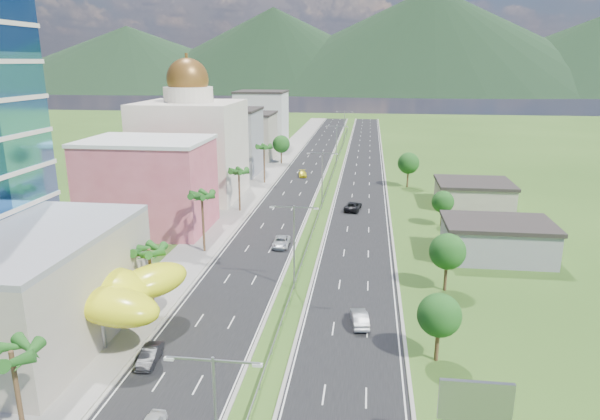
% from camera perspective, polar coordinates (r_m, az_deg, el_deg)
% --- Properties ---
extents(ground, '(500.00, 500.00, 0.00)m').
position_cam_1_polar(ground, '(60.03, -1.97, -12.23)').
color(ground, '#2D5119').
rests_on(ground, ground).
extents(road_left, '(11.00, 260.00, 0.04)m').
position_cam_1_polar(road_left, '(146.00, 0.80, 4.54)').
color(road_left, black).
rests_on(road_left, ground).
extents(road_right, '(11.00, 260.00, 0.04)m').
position_cam_1_polar(road_right, '(145.10, 6.71, 4.36)').
color(road_right, black).
rests_on(road_right, ground).
extents(sidewalk_left, '(7.00, 260.00, 0.12)m').
position_cam_1_polar(sidewalk_left, '(147.36, -2.89, 4.64)').
color(sidewalk_left, gray).
rests_on(sidewalk_left, ground).
extents(median_guardrail, '(0.10, 216.06, 0.76)m').
position_cam_1_polar(median_guardrail, '(127.64, 3.22, 3.17)').
color(median_guardrail, gray).
rests_on(median_guardrail, ground).
extents(streetlight_median_a, '(6.04, 0.25, 11.00)m').
position_cam_1_polar(streetlight_median_a, '(35.75, -8.99, -21.12)').
color(streetlight_median_a, gray).
rests_on(streetlight_median_a, ground).
extents(streetlight_median_b, '(6.04, 0.25, 11.00)m').
position_cam_1_polar(streetlight_median_b, '(66.47, -0.64, -3.06)').
color(streetlight_median_b, gray).
rests_on(streetlight_median_b, ground).
extents(streetlight_median_c, '(6.04, 0.25, 11.00)m').
position_cam_1_polar(streetlight_median_c, '(104.92, 2.39, 3.89)').
color(streetlight_median_c, gray).
rests_on(streetlight_median_c, ground).
extents(streetlight_median_d, '(6.04, 0.25, 11.00)m').
position_cam_1_polar(streetlight_median_d, '(149.15, 3.92, 7.36)').
color(streetlight_median_d, gray).
rests_on(streetlight_median_d, ground).
extents(streetlight_median_e, '(6.04, 0.25, 11.00)m').
position_cam_1_polar(streetlight_median_e, '(193.74, 4.75, 9.24)').
color(streetlight_median_e, gray).
rests_on(streetlight_median_e, ground).
extents(lime_canopy, '(18.00, 15.00, 7.40)m').
position_cam_1_polar(lime_canopy, '(60.80, -21.80, -7.84)').
color(lime_canopy, yellow).
rests_on(lime_canopy, ground).
extents(pink_shophouse, '(20.00, 15.00, 15.00)m').
position_cam_1_polar(pink_shophouse, '(94.29, -15.84, 2.43)').
color(pink_shophouse, '#C3505F').
rests_on(pink_shophouse, ground).
extents(domed_building, '(20.00, 20.00, 28.70)m').
position_cam_1_polar(domed_building, '(114.71, -11.54, 6.93)').
color(domed_building, beige).
rests_on(domed_building, ground).
extents(midrise_grey, '(16.00, 15.00, 16.00)m').
position_cam_1_polar(midrise_grey, '(138.57, -7.77, 7.15)').
color(midrise_grey, gray).
rests_on(midrise_grey, ground).
extents(midrise_beige, '(16.00, 15.00, 13.00)m').
position_cam_1_polar(midrise_beige, '(159.91, -5.72, 7.78)').
color(midrise_beige, '#A09484').
rests_on(midrise_beige, ground).
extents(midrise_white, '(16.00, 15.00, 18.00)m').
position_cam_1_polar(midrise_white, '(181.94, -4.11, 9.55)').
color(midrise_white, silver).
rests_on(midrise_white, ground).
extents(billboard, '(5.20, 0.35, 6.20)m').
position_cam_1_polar(billboard, '(42.49, 18.20, -19.01)').
color(billboard, gray).
rests_on(billboard, ground).
extents(shed_near, '(15.00, 10.00, 5.00)m').
position_cam_1_polar(shed_near, '(83.70, 20.26, -3.16)').
color(shed_near, gray).
rests_on(shed_near, ground).
extents(shed_far, '(14.00, 12.00, 4.40)m').
position_cam_1_polar(shed_far, '(112.45, 18.01, 1.55)').
color(shed_far, '#A09484').
rests_on(shed_far, ground).
extents(palm_tree_a, '(3.60, 3.60, 9.10)m').
position_cam_1_polar(palm_tree_a, '(43.71, -28.39, -13.66)').
color(palm_tree_a, '#47301C').
rests_on(palm_tree_a, ground).
extents(palm_tree_b, '(3.60, 3.60, 8.10)m').
position_cam_1_polar(palm_tree_b, '(63.12, -15.80, -4.41)').
color(palm_tree_b, '#47301C').
rests_on(palm_tree_b, ground).
extents(palm_tree_c, '(3.60, 3.60, 9.60)m').
position_cam_1_polar(palm_tree_c, '(80.62, -10.42, 1.32)').
color(palm_tree_c, '#47301C').
rests_on(palm_tree_c, ground).
extents(palm_tree_d, '(3.60, 3.60, 8.60)m').
position_cam_1_polar(palm_tree_d, '(102.41, -6.55, 3.96)').
color(palm_tree_d, '#47301C').
rests_on(palm_tree_d, ground).
extents(palm_tree_e, '(3.60, 3.60, 9.40)m').
position_cam_1_polar(palm_tree_e, '(126.30, -3.87, 6.58)').
color(palm_tree_e, '#47301C').
rests_on(palm_tree_e, ground).
extents(leafy_tree_lfar, '(4.90, 4.90, 8.05)m').
position_cam_1_polar(leafy_tree_lfar, '(151.03, -2.01, 7.04)').
color(leafy_tree_lfar, '#47301C').
rests_on(leafy_tree_lfar, ground).
extents(leafy_tree_ra, '(4.20, 4.20, 6.90)m').
position_cam_1_polar(leafy_tree_ra, '(53.25, 14.63, -10.82)').
color(leafy_tree_ra, '#47301C').
rests_on(leafy_tree_ra, ground).
extents(leafy_tree_rb, '(4.55, 4.55, 7.47)m').
position_cam_1_polar(leafy_tree_rb, '(69.06, 15.46, -4.31)').
color(leafy_tree_rb, '#47301C').
rests_on(leafy_tree_rb, ground).
extents(leafy_tree_rc, '(3.85, 3.85, 6.33)m').
position_cam_1_polar(leafy_tree_rc, '(96.26, 15.00, 0.83)').
color(leafy_tree_rc, '#47301C').
rests_on(leafy_tree_rc, ground).
extents(leafy_tree_rd, '(4.90, 4.90, 8.05)m').
position_cam_1_polar(leafy_tree_rd, '(124.75, 11.49, 4.92)').
color(leafy_tree_rd, '#47301C').
rests_on(leafy_tree_rd, ground).
extents(mountain_ridge, '(860.00, 140.00, 90.00)m').
position_cam_1_polar(mountain_ridge, '(505.75, 13.43, 12.00)').
color(mountain_ridge, black).
rests_on(mountain_ridge, ground).
extents(car_dark_left, '(2.00, 4.63, 1.48)m').
position_cam_1_polar(car_dark_left, '(55.05, -15.72, -14.70)').
color(car_dark_left, black).
rests_on(car_dark_left, road_left).
extents(car_silver_mid_left, '(2.56, 5.35, 1.47)m').
position_cam_1_polar(car_silver_mid_left, '(83.66, -2.01, -3.42)').
color(car_silver_mid_left, '#ACB0B4').
rests_on(car_silver_mid_left, road_left).
extents(car_yellow_far_left, '(2.69, 5.02, 1.38)m').
position_cam_1_polar(car_yellow_far_left, '(134.45, 0.28, 3.88)').
color(car_yellow_far_left, gold).
rests_on(car_yellow_far_left, road_left).
extents(car_silver_right, '(2.33, 5.01, 1.59)m').
position_cam_1_polar(car_silver_right, '(60.12, 6.37, -11.39)').
color(car_silver_right, '#97999E').
rests_on(car_silver_right, road_right).
extents(car_dark_far_right, '(3.58, 6.24, 1.64)m').
position_cam_1_polar(car_dark_far_right, '(104.30, 5.68, 0.42)').
color(car_dark_far_right, black).
rests_on(car_dark_far_right, road_right).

